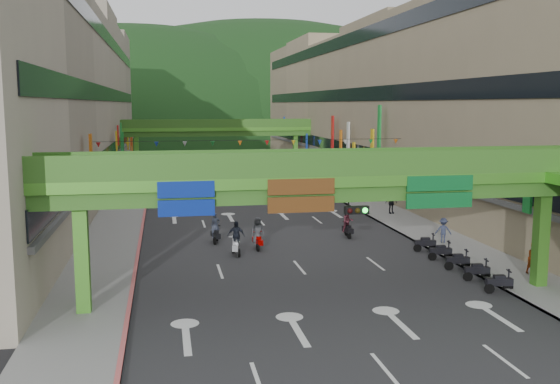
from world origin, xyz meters
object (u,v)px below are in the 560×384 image
Objects in this scene: scooter_rider_near at (215,229)px; car_silver at (197,175)px; overpass_near at (351,193)px; scooter_rider_mid at (348,223)px; car_yellow at (252,170)px; pedestrian_red at (534,261)px.

scooter_rider_near reaches higher than car_silver.
scooter_rider_mid is (4.09, 13.91, -4.20)m from overpass_near.
car_silver is (-8.53, 34.60, -0.28)m from scooter_rider_mid.
overpass_near is 6.87× the size of car_yellow.
scooter_rider_near reaches higher than pedestrian_red.
scooter_rider_mid reaches higher than car_silver.
overpass_near reaches higher than car_yellow.
scooter_rider_mid is at bearing -82.19° from car_silver.
overpass_near is 53.42m from car_yellow.
pedestrian_red reaches higher than car_silver.
overpass_near is 16.50× the size of pedestrian_red.
scooter_rider_near is 19.68m from pedestrian_red.
car_yellow is 2.40× the size of pedestrian_red.
scooter_rider_mid is (9.16, 0.03, 0.06)m from scooter_rider_near.
car_yellow is at bearing 78.50° from scooter_rider_near.
scooter_rider_mid is at bearing 73.62° from overpass_near.
scooter_rider_mid is 35.64m from car_silver.
car_silver is at bearing 95.24° from overpass_near.
overpass_near reaches higher than scooter_rider_mid.
scooter_rider_near is 1.20× the size of pedestrian_red.
pedestrian_red is (15.52, -45.89, 0.12)m from car_silver.
scooter_rider_near is (-5.07, 13.87, -4.26)m from overpass_near.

